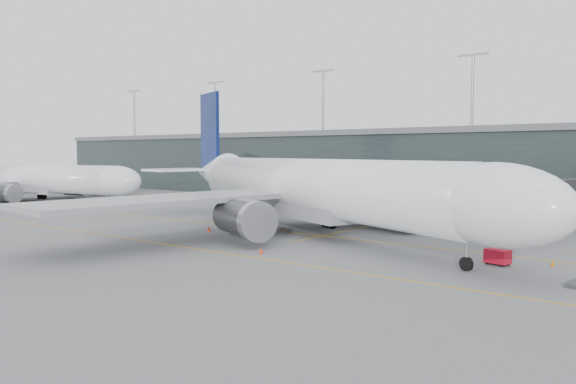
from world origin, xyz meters
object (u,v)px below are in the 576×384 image
Objects in this scene: second_aircraft at (34,179)px; main_aircraft at (311,188)px; gse_cart at (498,256)px; jet_bridge at (567,189)px.

main_aircraft is at bearing -12.67° from second_aircraft.
main_aircraft is at bearing -178.55° from gse_cart.
jet_bridge reaches higher than gse_cart.
second_aircraft is 25.52× the size of gse_cart.
main_aircraft is 1.17× the size of second_aircraft.
second_aircraft is 99.23m from gse_cart.
main_aircraft is 25.88m from gse_cart.
main_aircraft reaches higher than jet_bridge.
gse_cart is at bearing 10.21° from main_aircraft.
jet_bridge is 34.88m from gse_cart.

